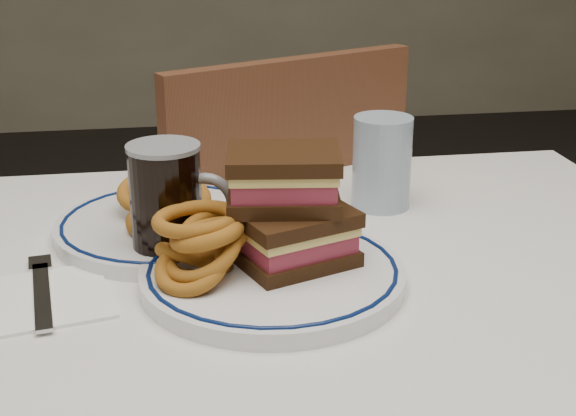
{
  "coord_description": "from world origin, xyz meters",
  "views": [
    {
      "loc": [
        -0.02,
        -0.79,
        1.15
      ],
      "look_at": [
        0.11,
        0.0,
        0.84
      ],
      "focal_mm": 50.0,
      "sensor_mm": 36.0,
      "label": 1
    }
  ],
  "objects": [
    {
      "name": "dining_table",
      "position": [
        0.0,
        0.0,
        0.64
      ],
      "size": [
        1.27,
        0.87,
        0.75
      ],
      "color": "silver",
      "rests_on": "floor"
    },
    {
      "name": "chair_far",
      "position": [
        0.12,
        0.48,
        0.51
      ],
      "size": [
        0.57,
        0.57,
        0.93
      ],
      "color": "#482517",
      "rests_on": "floor"
    },
    {
      "name": "main_plate",
      "position": [
        0.09,
        0.0,
        0.76
      ],
      "size": [
        0.29,
        0.29,
        0.02
      ],
      "color": "white",
      "rests_on": "dining_table"
    },
    {
      "name": "reuben_sandwich",
      "position": [
        0.11,
        0.02,
        0.83
      ],
      "size": [
        0.15,
        0.14,
        0.13
      ],
      "color": "black",
      "rests_on": "main_plate"
    },
    {
      "name": "onion_rings_main",
      "position": [
        0.01,
        0.0,
        0.8
      ],
      "size": [
        0.12,
        0.13,
        0.1
      ],
      "color": "brown",
      "rests_on": "main_plate"
    },
    {
      "name": "ketchup_ramekin",
      "position": [
        0.07,
        0.09,
        0.79
      ],
      "size": [
        0.05,
        0.05,
        0.03
      ],
      "color": "white",
      "rests_on": "main_plate"
    },
    {
      "name": "beer_mug",
      "position": [
        -0.02,
        0.08,
        0.82
      ],
      "size": [
        0.12,
        0.08,
        0.14
      ],
      "color": "black",
      "rests_on": "dining_table"
    },
    {
      "name": "water_glass",
      "position": [
        0.27,
        0.22,
        0.81
      ],
      "size": [
        0.08,
        0.08,
        0.13
      ],
      "primitive_type": "cylinder",
      "color": "#97ACC3",
      "rests_on": "dining_table"
    },
    {
      "name": "far_plate",
      "position": [
        -0.02,
        0.16,
        0.76
      ],
      "size": [
        0.28,
        0.28,
        0.02
      ],
      "color": "white",
      "rests_on": "dining_table"
    },
    {
      "name": "onion_rings_far",
      "position": [
        -0.02,
        0.16,
        0.79
      ],
      "size": [
        0.13,
        0.15,
        0.09
      ],
      "color": "brown",
      "rests_on": "far_plate"
    },
    {
      "name": "napkin_fork",
      "position": [
        -0.16,
        0.0,
        0.75
      ],
      "size": [
        0.16,
        0.19,
        0.01
      ],
      "color": "white",
      "rests_on": "dining_table"
    }
  ]
}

